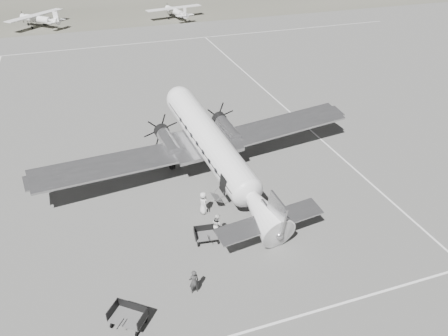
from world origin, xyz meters
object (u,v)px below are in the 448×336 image
baggage_cart_far (128,317)px  ground_crew (194,281)px  baggage_cart_near (207,235)px  ramp_agent (217,225)px  dc3_airliner (215,151)px  passenger (203,203)px  light_plane_left (38,20)px  light_plane_right (175,13)px

baggage_cart_far → ground_crew: (3.81, 1.04, 0.26)m
baggage_cart_near → ramp_agent: 0.97m
dc3_airliner → ground_crew: 11.76m
baggage_cart_near → passenger: (0.64, 2.92, 0.38)m
baggage_cart_far → ramp_agent: ramp_agent is taller
passenger → light_plane_left: bearing=6.1°
light_plane_left → ramp_agent: light_plane_left is taller
light_plane_left → light_plane_right: 23.65m
light_plane_right → passenger: (-11.87, -57.56, -0.25)m
light_plane_left → passenger: bearing=-122.7°
light_plane_right → baggage_cart_near: (-12.51, -60.48, -0.63)m
light_plane_left → baggage_cart_far: light_plane_left is taller
light_plane_right → baggage_cart_near: bearing=-113.4°
baggage_cart_near → ground_crew: (-1.93, -3.86, 0.32)m
light_plane_right → ground_crew: bearing=-114.3°
dc3_airliner → ramp_agent: bearing=-114.8°
baggage_cart_far → dc3_airliner: bearing=92.7°
dc3_airliner → baggage_cart_near: (-2.79, -6.76, -2.09)m
baggage_cart_far → ground_crew: ground_crew is taller
baggage_cart_near → baggage_cart_far: (-5.74, -4.91, 0.06)m
ramp_agent → baggage_cart_near: bearing=104.5°
dc3_airliner → light_plane_left: (-13.89, 55.18, -1.38)m
light_plane_right → passenger: bearing=-113.3°
dc3_airliner → baggage_cart_near: size_ratio=15.89×
light_plane_left → baggage_cart_near: size_ratio=6.76×
baggage_cart_near → ramp_agent: ramp_agent is taller
light_plane_left → passenger: (11.73, -59.02, -0.33)m
ramp_agent → passenger: (-0.19, 2.53, 0.05)m
dc3_airliner → ramp_agent: 6.89m
baggage_cart_near → baggage_cart_far: baggage_cart_far is taller
dc3_airliner → baggage_cart_near: dc3_airliner is taller
baggage_cart_far → light_plane_left: bearing=133.5°
passenger → ramp_agent: bearing=179.1°
ground_crew → passenger: size_ratio=0.93×
dc3_airliner → passenger: dc3_airliner is taller
dc3_airliner → baggage_cart_far: (-8.52, -11.67, -2.02)m
dc3_airliner → light_plane_right: 54.61m
baggage_cart_near → light_plane_left: bearing=107.4°
ramp_agent → passenger: 2.53m
light_plane_left → ground_crew: bearing=-126.1°
dc3_airliner → passenger: bearing=-127.0°
dc3_airliner → passenger: (-2.15, -3.84, -1.71)m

